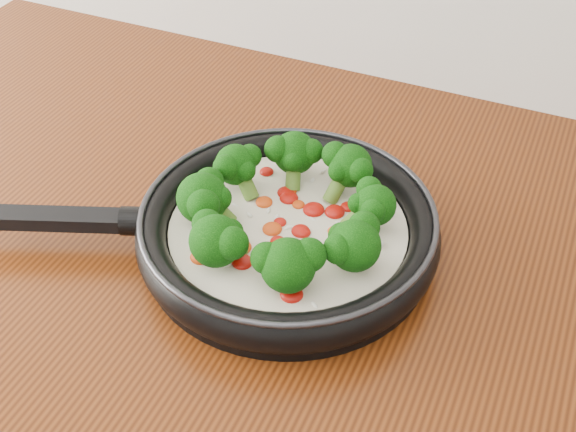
% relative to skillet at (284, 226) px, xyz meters
% --- Properties ---
extents(skillet, '(0.55, 0.44, 0.10)m').
position_rel_skillet_xyz_m(skillet, '(0.00, 0.00, 0.00)').
color(skillet, black).
rests_on(skillet, counter).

